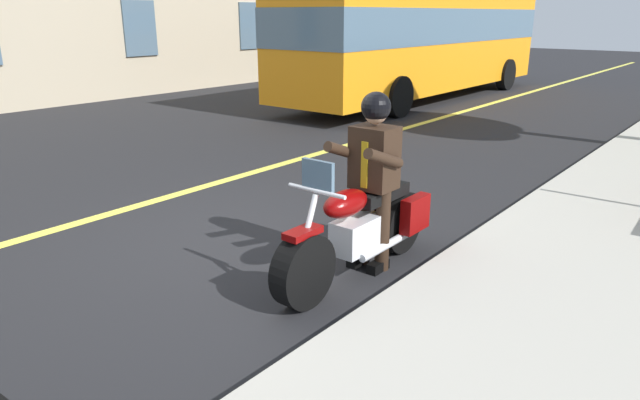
# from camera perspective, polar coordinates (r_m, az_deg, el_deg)

# --- Properties ---
(ground_plane) EXTENTS (80.00, 80.00, 0.00)m
(ground_plane) POSITION_cam_1_polar(r_m,az_deg,el_deg) (6.27, -8.76, -4.67)
(ground_plane) COLOR black
(lane_center_stripe) EXTENTS (60.00, 0.16, 0.01)m
(lane_center_stripe) POSITION_cam_1_polar(r_m,az_deg,el_deg) (7.79, -18.80, -0.84)
(lane_center_stripe) COLOR #E5DB4C
(lane_center_stripe) RESTS_ON ground_plane
(motorcycle_main) EXTENTS (2.21, 0.60, 1.26)m
(motorcycle_main) POSITION_cam_1_polar(r_m,az_deg,el_deg) (5.45, 4.11, -2.98)
(motorcycle_main) COLOR black
(motorcycle_main) RESTS_ON ground_plane
(rider_main) EXTENTS (0.62, 0.54, 1.74)m
(rider_main) POSITION_cam_1_polar(r_m,az_deg,el_deg) (5.42, 5.37, 3.37)
(rider_main) COLOR black
(rider_main) RESTS_ON ground_plane
(bus_near) EXTENTS (11.05, 2.70, 3.30)m
(bus_near) POSITION_cam_1_polar(r_m,az_deg,el_deg) (17.39, 10.28, 16.14)
(bus_near) COLOR orange
(bus_near) RESTS_ON ground_plane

